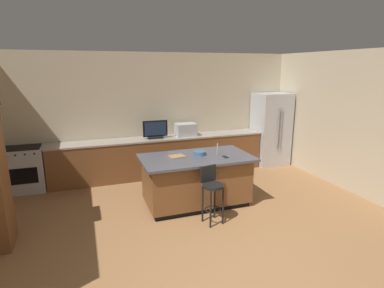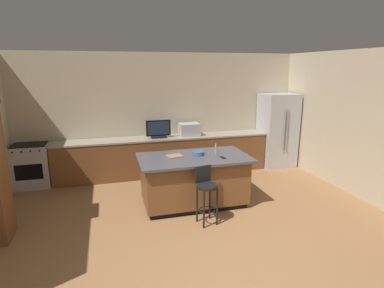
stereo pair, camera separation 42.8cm
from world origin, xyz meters
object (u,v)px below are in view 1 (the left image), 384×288
range_oven (25,169)px  cell_phone (225,157)px  refrigerator (271,129)px  fruit_bowl (200,153)px  microwave (186,130)px  cutting_board (177,156)px  bar_stool_center (212,190)px  tv_monitor (155,130)px  kitchen_island (196,180)px

range_oven → cell_phone: (3.64, -2.03, 0.47)m
refrigerator → fruit_bowl: (-2.66, -1.68, 0.03)m
microwave → cell_phone: size_ratio=3.20×
cell_phone → range_oven: bearing=146.2°
cell_phone → microwave: bearing=87.9°
microwave → cutting_board: microwave is taller
bar_stool_center → fruit_bowl: (0.11, 0.84, 0.40)m
range_oven → cutting_board: cutting_board is taller
tv_monitor → cell_phone: bearing=-66.7°
refrigerator → range_oven: bearing=179.4°
microwave → cutting_board: 1.87m
tv_monitor → bar_stool_center: (0.35, -2.53, -0.54)m
tv_monitor → fruit_bowl: tv_monitor is taller
bar_stool_center → cutting_board: bearing=100.4°
fruit_bowl → cutting_board: bearing=176.2°
kitchen_island → cell_phone: size_ratio=13.62×
kitchen_island → refrigerator: bearing=32.5°
microwave → cell_phone: microwave is taller
kitchen_island → refrigerator: refrigerator is taller
bar_stool_center → cell_phone: (0.50, 0.55, 0.37)m
bar_stool_center → kitchen_island: bearing=78.9°
microwave → cell_phone: (0.09, -2.03, -0.13)m
range_oven → microwave: (3.55, 0.00, 0.61)m
refrigerator → microwave: size_ratio=3.94×
cutting_board → kitchen_island: bearing=-17.8°
range_oven → cutting_board: (2.81, -1.71, 0.48)m
fruit_bowl → refrigerator: bearing=32.2°
range_oven → bar_stool_center: 4.06m
refrigerator → tv_monitor: 3.12m
bar_stool_center → cell_phone: bar_stool_center is taller
tv_monitor → fruit_bowl: size_ratio=2.53×
refrigerator → microwave: (-2.36, 0.07, 0.13)m
kitchen_island → refrigerator: (2.76, 1.76, 0.46)m
refrigerator → bar_stool_center: bearing=-137.7°
microwave → tv_monitor: (-0.76, -0.05, 0.05)m
kitchen_island → tv_monitor: tv_monitor is taller
fruit_bowl → bar_stool_center: bearing=-97.2°
fruit_bowl → cell_phone: size_ratio=1.51×
range_oven → bar_stool_center: bar_stool_center is taller
kitchen_island → fruit_bowl: 0.51m
range_oven → microwave: 3.60m
cell_phone → tv_monitor: bearing=108.6°
bar_stool_center → microwave: bearing=70.4°
range_oven → bar_stool_center: size_ratio=0.98×
range_oven → kitchen_island: bearing=-30.1°
refrigerator → range_oven: refrigerator is taller
range_oven → tv_monitor: tv_monitor is taller
range_oven → refrigerator: bearing=-0.6°
refrigerator → bar_stool_center: refrigerator is taller
kitchen_island → range_oven: bearing=149.9°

